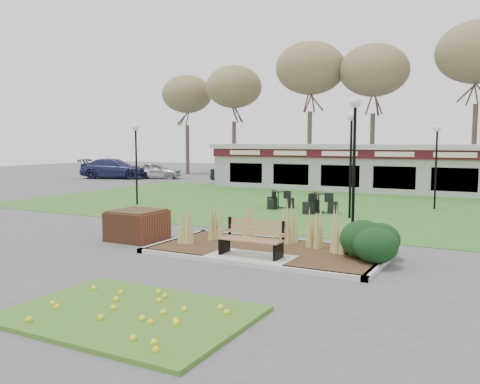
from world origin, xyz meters
The scene contains 17 objects.
ground centered at (0.00, 0.00, 0.00)m, with size 100.00×100.00×0.00m, color #515154.
lawn centered at (0.00, 12.00, 0.01)m, with size 34.00×16.00×0.02m, color #336720.
flower_bed centered at (0.00, -4.60, 0.07)m, with size 4.20×3.00×0.16m.
planting_bed centered at (1.27, 1.35, 0.37)m, with size 6.75×3.40×1.27m.
park_bench centered at (0.00, 0.25, 0.59)m, with size 1.70×0.66×0.93m.
brick_planter centered at (-4.40, 1.00, 0.48)m, with size 1.50×1.50×0.95m.
food_pavilion centered at (0.00, 19.96, 1.48)m, with size 24.60×3.40×2.90m.
tree_backdrop centered at (0.00, 28.00, 8.36)m, with size 47.24×5.24×10.36m.
lamp_post_near_right centered at (1.33, 5.01, 3.30)m, with size 0.38×0.38×4.53m.
lamp_post_mid_left centered at (0.24, 8.51, 3.09)m, with size 0.35×0.35×4.24m.
lamp_post_far_right centered at (2.89, 13.03, 2.78)m, with size 0.32×0.32×3.82m.
lamp_post_far_left centered at (-10.13, 7.97, 2.86)m, with size 0.33×0.33×3.92m.
bistro_set_b centered at (-3.54, 10.02, 0.27)m, with size 1.43×1.31×0.77m.
bistro_set_c centered at (-1.36, 9.35, 0.30)m, with size 1.46×1.57×0.84m.
car_silver centered at (-19.95, 22.55, 0.68)m, with size 1.60×3.98×1.36m, color #B3B3B8.
car_black centered at (-11.34, 21.00, 0.73)m, with size 1.54×4.42×1.46m, color black.
car_blue centered at (-23.12, 21.00, 0.83)m, with size 2.32×5.70×1.66m, color navy.
Camera 1 is at (5.78, -11.35, 3.07)m, focal length 38.00 mm.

